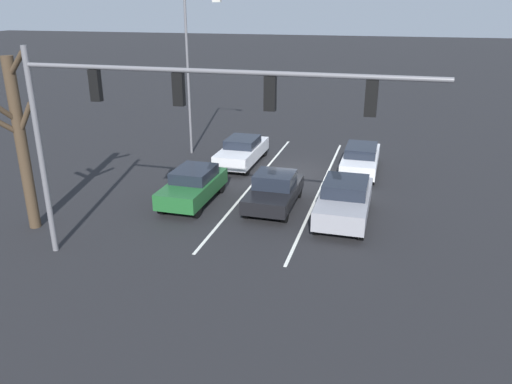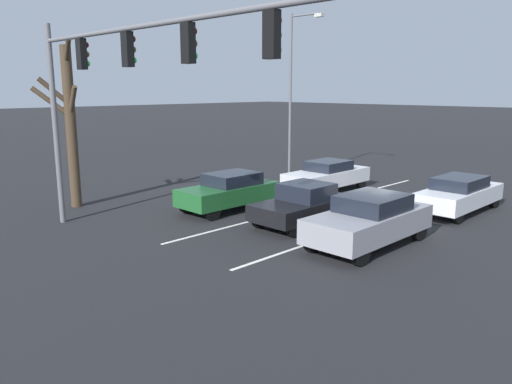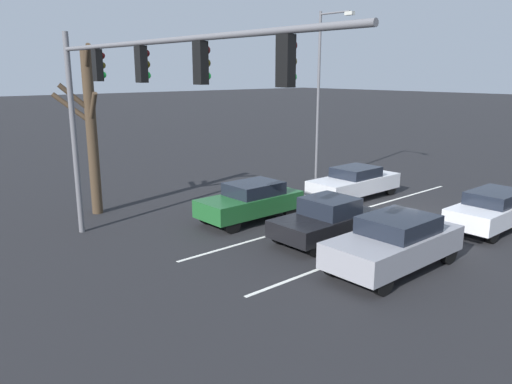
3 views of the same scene
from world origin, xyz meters
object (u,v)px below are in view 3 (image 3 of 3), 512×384
car_darkgreen_rightlane_front (251,201)px  bare_tree_near (90,129)px  car_black_midlane_front (327,220)px  car_gray_leftlane_front (395,242)px  car_white_leftlane_second (495,209)px  car_silver_rightlane_second (354,182)px  traffic_signal_gantry (130,87)px  street_lamp_right_shoulder (322,87)px

car_darkgreen_rightlane_front → bare_tree_near: bare_tree_near is taller
car_black_midlane_front → car_darkgreen_rightlane_front: 3.56m
car_gray_leftlane_front → car_darkgreen_rightlane_front: (6.57, -0.06, -0.04)m
car_darkgreen_rightlane_front → car_white_leftlane_second: bearing=-137.2°
car_silver_rightlane_second → traffic_signal_gantry: (-0.95, 11.54, 4.55)m
car_darkgreen_rightlane_front → street_lamp_right_shoulder: bearing=-68.3°
car_silver_rightlane_second → bare_tree_near: bare_tree_near is taller
car_gray_leftlane_front → bare_tree_near: bearing=19.4°
car_gray_leftlane_front → street_lamp_right_shoulder: size_ratio=0.53×
car_silver_rightlane_second → street_lamp_right_shoulder: bearing=-20.8°
car_gray_leftlane_front → car_darkgreen_rightlane_front: bearing=-0.5°
car_gray_leftlane_front → car_silver_rightlane_second: 8.61m
car_darkgreen_rightlane_front → car_silver_rightlane_second: (-0.41, -5.96, -0.05)m
car_white_leftlane_second → car_darkgreen_rightlane_front: bearing=42.8°
car_black_midlane_front → street_lamp_right_shoulder: (6.40, -6.76, 4.20)m
bare_tree_near → car_gray_leftlane_front: bearing=-160.6°
car_gray_leftlane_front → car_white_leftlane_second: size_ratio=0.99×
car_gray_leftlane_front → car_black_midlane_front: car_gray_leftlane_front is taller
car_gray_leftlane_front → car_darkgreen_rightlane_front: car_gray_leftlane_front is taller
street_lamp_right_shoulder → bare_tree_near: size_ratio=1.28×
car_black_midlane_front → street_lamp_right_shoulder: street_lamp_right_shoulder is taller
car_black_midlane_front → car_white_leftlane_second: 6.61m
car_gray_leftlane_front → bare_tree_near: (11.59, 4.08, 2.67)m
car_darkgreen_rightlane_front → car_white_leftlane_second: 9.17m
car_black_midlane_front → car_darkgreen_rightlane_front: car_darkgreen_rightlane_front is taller
car_black_midlane_front → car_silver_rightlane_second: (3.12, -5.52, -0.00)m
traffic_signal_gantry → car_black_midlane_front: bearing=-109.8°
car_silver_rightlane_second → street_lamp_right_shoulder: 5.48m
car_black_midlane_front → car_darkgreen_rightlane_front: size_ratio=0.95×
car_gray_leftlane_front → bare_tree_near: size_ratio=0.68×
car_silver_rightlane_second → bare_tree_near: (5.43, 10.10, 2.76)m
car_darkgreen_rightlane_front → car_silver_rightlane_second: car_darkgreen_rightlane_front is taller
car_darkgreen_rightlane_front → traffic_signal_gantry: 7.30m
car_darkgreen_rightlane_front → bare_tree_near: size_ratio=0.62×
car_silver_rightlane_second → car_gray_leftlane_front: bearing=135.7°
traffic_signal_gantry → street_lamp_right_shoulder: street_lamp_right_shoulder is taller
car_black_midlane_front → car_silver_rightlane_second: car_black_midlane_front is taller
car_white_leftlane_second → street_lamp_right_shoulder: street_lamp_right_shoulder is taller
car_white_leftlane_second → car_silver_rightlane_second: bearing=2.5°
car_white_leftlane_second → street_lamp_right_shoulder: bearing=-5.8°
car_gray_leftlane_front → car_black_midlane_front: bearing=-9.3°
car_gray_leftlane_front → street_lamp_right_shoulder: bearing=-37.6°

